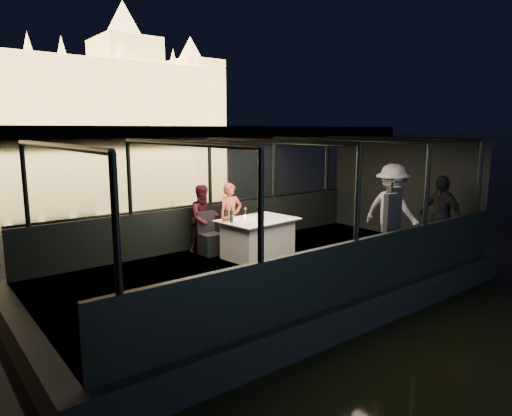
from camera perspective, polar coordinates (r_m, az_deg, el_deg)
boat_hull at (r=8.66m, az=1.66°, el=-10.52°), size 8.60×4.40×1.00m
boat_deck at (r=8.51m, az=1.67°, el=-7.49°), size 8.00×4.00×0.04m
gunwale_port at (r=9.96m, az=-5.68°, el=-2.15°), size 8.00×0.08×0.90m
gunwale_starboard at (r=7.02m, az=12.26°, el=-7.50°), size 8.00×0.08×0.90m
cabin_glass_port at (r=9.79m, az=-5.79°, el=4.45°), size 8.00×0.02×1.40m
cabin_glass_starboard at (r=6.77m, az=12.62°, el=1.84°), size 8.00×0.02×1.40m
cabin_roof_glass at (r=8.12m, az=1.76°, el=8.33°), size 8.00×4.00×0.02m
end_wall_fore at (r=6.50m, az=-26.60°, el=-3.34°), size 0.02×4.00×2.30m
end_wall_aft at (r=11.19m, az=17.69°, el=2.39°), size 0.02×4.00×2.30m
canopy_ribs at (r=8.23m, az=1.71°, el=0.31°), size 8.00×4.00×2.30m
dining_table_central at (r=9.04m, az=0.24°, el=-3.77°), size 1.55×1.19×0.77m
chair_port_left at (r=9.25m, az=-5.70°, el=-3.09°), size 0.40×0.40×0.86m
chair_port_right at (r=9.49m, az=-2.38°, el=-2.72°), size 0.44×0.44×0.85m
coat_stand at (r=7.95m, az=16.40°, el=-2.27°), size 0.52×0.44×1.72m
person_woman_coral at (r=9.57m, az=-3.19°, el=-0.78°), size 0.55×0.41×1.41m
person_man_maroon at (r=9.42m, az=-6.55°, el=-1.00°), size 0.69×0.55×1.39m
passenger_stripe at (r=9.45m, az=16.63°, el=-0.71°), size 0.75×1.24×1.85m
passenger_dark at (r=9.63m, az=22.04°, el=-0.82°), size 0.54×1.01×1.64m
wine_bottle at (r=8.61m, az=-3.07°, el=-0.87°), size 0.07×0.07×0.30m
bread_basket at (r=8.76m, az=-3.68°, el=-1.41°), size 0.19×0.19×0.07m
amber_candle at (r=8.97m, az=-1.38°, el=-1.13°), size 0.06×0.06×0.07m
plate_near at (r=8.97m, az=0.74°, el=-1.35°), size 0.33×0.33×0.02m
plate_far at (r=8.78m, az=-3.71°, el=-1.61°), size 0.29×0.29×0.02m
wine_glass_white at (r=8.60m, az=-2.99°, el=-1.25°), size 0.07×0.07×0.17m
wine_glass_red at (r=9.24m, az=-1.34°, el=-0.46°), size 0.08×0.08×0.17m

